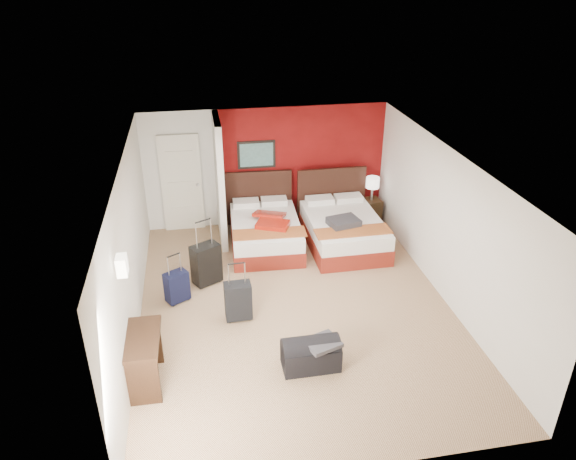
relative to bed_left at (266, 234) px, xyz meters
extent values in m
plane|color=tan|center=(0.19, -2.11, -0.28)|extent=(6.50, 6.50, 0.00)
cube|color=silver|center=(0.19, 1.14, 0.97)|extent=(5.00, 0.04, 2.50)
cube|color=silver|center=(-2.31, -2.11, 0.97)|extent=(0.04, 6.50, 2.50)
cube|color=black|center=(-0.01, 1.08, 1.27)|extent=(0.78, 0.03, 0.58)
cube|color=white|center=(-2.19, -3.61, 1.62)|extent=(0.12, 0.20, 0.24)
cube|color=maroon|center=(0.94, 1.12, 0.97)|extent=(3.50, 0.04, 2.50)
cube|color=silver|center=(-0.81, 0.50, 0.97)|extent=(0.12, 1.20, 2.50)
cube|color=silver|center=(-1.56, 1.09, 0.74)|extent=(0.82, 0.06, 2.05)
cube|color=white|center=(0.00, 0.00, 0.00)|extent=(1.42, 1.96, 0.57)
cube|color=silver|center=(1.53, -0.22, 0.01)|extent=(1.41, 2.01, 0.60)
cube|color=#9E1A0D|center=(0.10, -0.10, 0.34)|extent=(0.88, 1.00, 0.10)
cube|color=#343338|center=(1.43, -0.52, 0.38)|extent=(0.64, 0.55, 0.13)
cube|color=black|center=(2.38, 0.67, -0.02)|extent=(0.43, 0.43, 0.54)
cylinder|color=white|center=(2.38, 0.67, 0.50)|extent=(0.37, 0.37, 0.51)
cube|color=black|center=(-1.20, -1.15, 0.07)|extent=(0.56, 0.49, 0.71)
cube|color=black|center=(-0.76, -2.30, 0.02)|extent=(0.42, 0.27, 0.61)
cube|color=black|center=(-1.71, -1.63, -0.02)|extent=(0.44, 0.39, 0.52)
cube|color=black|center=(0.13, -3.60, -0.08)|extent=(0.80, 0.43, 0.40)
cube|color=#3A393E|center=(0.28, -3.65, 0.15)|extent=(0.55, 0.51, 0.06)
cube|color=black|center=(-2.11, -3.52, 0.10)|extent=(0.48, 0.93, 0.77)
camera|label=1|loc=(-1.22, -9.31, 4.86)|focal=33.47mm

